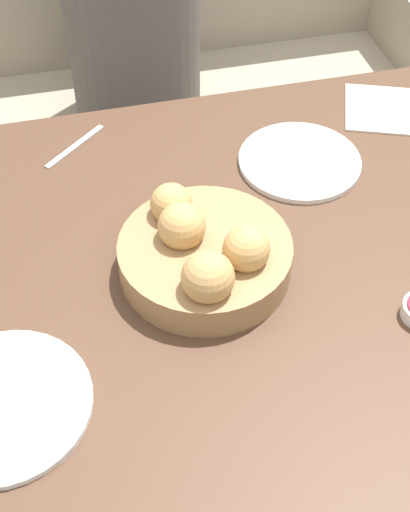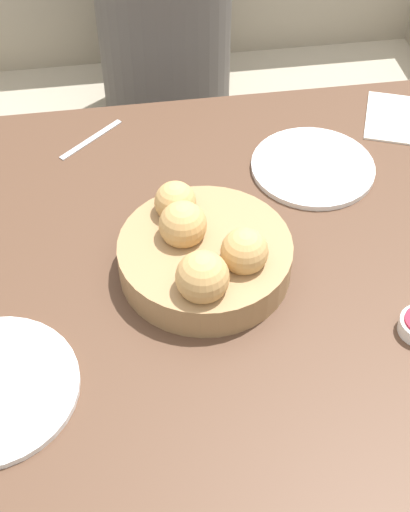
{
  "view_description": "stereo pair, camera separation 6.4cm",
  "coord_description": "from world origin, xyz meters",
  "px_view_note": "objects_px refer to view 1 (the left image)",
  "views": [
    {
      "loc": [
        -0.25,
        -0.71,
        1.58
      ],
      "look_at": [
        -0.08,
        -0.01,
        0.8
      ],
      "focal_mm": 50.0,
      "sensor_mm": 36.0,
      "label": 1
    },
    {
      "loc": [
        -0.19,
        -0.72,
        1.58
      ],
      "look_at": [
        -0.08,
        -0.01,
        0.8
      ],
      "focal_mm": 50.0,
      "sensor_mm": 36.0,
      "label": 2
    }
  ],
  "objects_px": {
    "couch": "(156,115)",
    "plate_far_center": "(300,161)",
    "spoon_coffee": "(75,146)",
    "napkin": "(385,110)",
    "bread_basket": "(204,253)",
    "plate_near_left": "(3,405)",
    "seated_person": "(138,93)"
  },
  "relations": [
    {
      "from": "couch",
      "to": "plate_far_center",
      "type": "bearing_deg",
      "value": -81.55
    },
    {
      "from": "couch",
      "to": "plate_far_center",
      "type": "distance_m",
      "value": 0.94
    },
    {
      "from": "couch",
      "to": "napkin",
      "type": "xyz_separation_m",
      "value": [
        0.33,
        -0.7,
        0.45
      ]
    },
    {
      "from": "seated_person",
      "to": "bread_basket",
      "type": "relative_size",
      "value": 4.59
    },
    {
      "from": "bread_basket",
      "to": "plate_near_left",
      "type": "relative_size",
      "value": 1.12
    },
    {
      "from": "seated_person",
      "to": "plate_near_left",
      "type": "bearing_deg",
      "value": -108.21
    },
    {
      "from": "plate_far_center",
      "to": "plate_near_left",
      "type": "bearing_deg",
      "value": -144.75
    },
    {
      "from": "couch",
      "to": "plate_near_left",
      "type": "xyz_separation_m",
      "value": [
        -0.41,
        -1.18,
        0.45
      ]
    },
    {
      "from": "seated_person",
      "to": "spoon_coffee",
      "type": "height_order",
      "value": "seated_person"
    },
    {
      "from": "plate_near_left",
      "to": "plate_far_center",
      "type": "distance_m",
      "value": 0.65
    },
    {
      "from": "bread_basket",
      "to": "plate_far_center",
      "type": "distance_m",
      "value": 0.31
    },
    {
      "from": "bread_basket",
      "to": "napkin",
      "type": "relative_size",
      "value": 1.33
    },
    {
      "from": "bread_basket",
      "to": "plate_near_left",
      "type": "bearing_deg",
      "value": -151.59
    },
    {
      "from": "couch",
      "to": "bread_basket",
      "type": "xyz_separation_m",
      "value": [
        -0.1,
        -1.02,
        0.49
      ]
    },
    {
      "from": "napkin",
      "to": "plate_far_center",
      "type": "bearing_deg",
      "value": -152.2
    },
    {
      "from": "couch",
      "to": "bread_basket",
      "type": "relative_size",
      "value": 6.33
    },
    {
      "from": "plate_far_center",
      "to": "spoon_coffee",
      "type": "xyz_separation_m",
      "value": [
        -0.38,
        0.14,
        -0.0
      ]
    },
    {
      "from": "plate_far_center",
      "to": "napkin",
      "type": "bearing_deg",
      "value": 27.8
    },
    {
      "from": "bread_basket",
      "to": "couch",
      "type": "bearing_deg",
      "value": 84.29
    },
    {
      "from": "plate_near_left",
      "to": "napkin",
      "type": "bearing_deg",
      "value": 33.25
    },
    {
      "from": "couch",
      "to": "spoon_coffee",
      "type": "relative_size",
      "value": 13.99
    },
    {
      "from": "plate_far_center",
      "to": "spoon_coffee",
      "type": "height_order",
      "value": "plate_far_center"
    },
    {
      "from": "seated_person",
      "to": "plate_far_center",
      "type": "height_order",
      "value": "seated_person"
    },
    {
      "from": "napkin",
      "to": "bread_basket",
      "type": "bearing_deg",
      "value": -143.6
    },
    {
      "from": "couch",
      "to": "bread_basket",
      "type": "distance_m",
      "value": 1.13
    },
    {
      "from": "plate_far_center",
      "to": "spoon_coffee",
      "type": "distance_m",
      "value": 0.4
    },
    {
      "from": "couch",
      "to": "seated_person",
      "type": "height_order",
      "value": "seated_person"
    },
    {
      "from": "seated_person",
      "to": "plate_far_center",
      "type": "relative_size",
      "value": 5.54
    },
    {
      "from": "spoon_coffee",
      "to": "bread_basket",
      "type": "bearing_deg",
      "value": -65.95
    },
    {
      "from": "seated_person",
      "to": "plate_far_center",
      "type": "xyz_separation_m",
      "value": [
        0.19,
        -0.66,
        0.26
      ]
    },
    {
      "from": "couch",
      "to": "seated_person",
      "type": "xyz_separation_m",
      "value": [
        -0.07,
        -0.15,
        0.19
      ]
    },
    {
      "from": "couch",
      "to": "plate_far_center",
      "type": "xyz_separation_m",
      "value": [
        0.12,
        -0.81,
        0.45
      ]
    }
  ]
}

